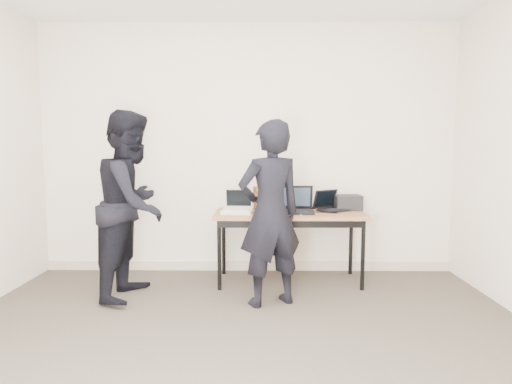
{
  "coord_description": "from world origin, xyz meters",
  "views": [
    {
      "loc": [
        0.14,
        -2.44,
        1.38
      ],
      "look_at": [
        0.1,
        1.6,
        0.95
      ],
      "focal_mm": 30.0,
      "sensor_mm": 36.0,
      "label": 1
    }
  ],
  "objects_px": {
    "desk": "(289,218)",
    "laptop_center": "(296,206)",
    "leather_satchel": "(271,197)",
    "laptop_beige": "(237,208)",
    "equipment_box": "(348,202)",
    "person_observer": "(132,204)",
    "laptop_right": "(330,206)",
    "person_typist": "(270,214)"
  },
  "relations": [
    {
      "from": "laptop_center",
      "to": "laptop_right",
      "type": "bearing_deg",
      "value": 20.38
    },
    {
      "from": "desk",
      "to": "laptop_beige",
      "type": "relative_size",
      "value": 4.73
    },
    {
      "from": "laptop_right",
      "to": "person_observer",
      "type": "xyz_separation_m",
      "value": [
        -1.9,
        -0.53,
        0.08
      ]
    },
    {
      "from": "laptop_beige",
      "to": "person_typist",
      "type": "relative_size",
      "value": 0.2
    },
    {
      "from": "desk",
      "to": "laptop_beige",
      "type": "xyz_separation_m",
      "value": [
        -0.52,
        -0.03,
        0.11
      ]
    },
    {
      "from": "laptop_center",
      "to": "equipment_box",
      "type": "height_order",
      "value": "laptop_center"
    },
    {
      "from": "laptop_beige",
      "to": "leather_satchel",
      "type": "relative_size",
      "value": 0.83
    },
    {
      "from": "desk",
      "to": "leather_satchel",
      "type": "distance_m",
      "value": 0.34
    },
    {
      "from": "desk",
      "to": "laptop_center",
      "type": "bearing_deg",
      "value": 2.44
    },
    {
      "from": "equipment_box",
      "to": "laptop_beige",
      "type": "bearing_deg",
      "value": -169.24
    },
    {
      "from": "equipment_box",
      "to": "person_observer",
      "type": "bearing_deg",
      "value": -164.22
    },
    {
      "from": "desk",
      "to": "laptop_right",
      "type": "xyz_separation_m",
      "value": [
        0.43,
        0.13,
        0.11
      ]
    },
    {
      "from": "laptop_center",
      "to": "person_observer",
      "type": "bearing_deg",
      "value": -163.76
    },
    {
      "from": "equipment_box",
      "to": "desk",
      "type": "bearing_deg",
      "value": -163.06
    },
    {
      "from": "leather_satchel",
      "to": "laptop_right",
      "type": "bearing_deg",
      "value": -19.19
    },
    {
      "from": "laptop_beige",
      "to": "desk",
      "type": "bearing_deg",
      "value": 7.54
    },
    {
      "from": "leather_satchel",
      "to": "equipment_box",
      "type": "bearing_deg",
      "value": -12.49
    },
    {
      "from": "equipment_box",
      "to": "person_typist",
      "type": "distance_m",
      "value": 1.17
    },
    {
      "from": "person_typist",
      "to": "leather_satchel",
      "type": "bearing_deg",
      "value": -116.86
    },
    {
      "from": "leather_satchel",
      "to": "laptop_beige",
      "type": "bearing_deg",
      "value": -153.46
    },
    {
      "from": "leather_satchel",
      "to": "person_observer",
      "type": "height_order",
      "value": "person_observer"
    },
    {
      "from": "laptop_right",
      "to": "equipment_box",
      "type": "bearing_deg",
      "value": -14.24
    },
    {
      "from": "desk",
      "to": "laptop_right",
      "type": "distance_m",
      "value": 0.46
    },
    {
      "from": "laptop_center",
      "to": "person_observer",
      "type": "xyz_separation_m",
      "value": [
        -1.54,
        -0.4,
        0.07
      ]
    },
    {
      "from": "laptop_beige",
      "to": "equipment_box",
      "type": "relative_size",
      "value": 1.2
    },
    {
      "from": "desk",
      "to": "leather_satchel",
      "type": "height_order",
      "value": "leather_satchel"
    },
    {
      "from": "laptop_right",
      "to": "person_typist",
      "type": "height_order",
      "value": "person_typist"
    },
    {
      "from": "desk",
      "to": "person_observer",
      "type": "relative_size",
      "value": 0.88
    },
    {
      "from": "laptop_right",
      "to": "equipment_box",
      "type": "relative_size",
      "value": 1.47
    },
    {
      "from": "laptop_center",
      "to": "laptop_beige",
      "type": "bearing_deg",
      "value": -175.53
    },
    {
      "from": "laptop_center",
      "to": "laptop_right",
      "type": "distance_m",
      "value": 0.39
    },
    {
      "from": "desk",
      "to": "laptop_right",
      "type": "height_order",
      "value": "laptop_right"
    },
    {
      "from": "desk",
      "to": "laptop_center",
      "type": "height_order",
      "value": "laptop_center"
    },
    {
      "from": "laptop_center",
      "to": "leather_satchel",
      "type": "height_order",
      "value": "laptop_center"
    },
    {
      "from": "desk",
      "to": "laptop_beige",
      "type": "bearing_deg",
      "value": -177.36
    },
    {
      "from": "person_typist",
      "to": "laptop_beige",
      "type": "bearing_deg",
      "value": -87.06
    },
    {
      "from": "person_observer",
      "to": "person_typist",
      "type": "bearing_deg",
      "value": -93.66
    },
    {
      "from": "equipment_box",
      "to": "leather_satchel",
      "type": "bearing_deg",
      "value": 177.47
    },
    {
      "from": "equipment_box",
      "to": "person_typist",
      "type": "bearing_deg",
      "value": -135.8
    },
    {
      "from": "person_observer",
      "to": "laptop_center",
      "type": "bearing_deg",
      "value": -68.85
    },
    {
      "from": "desk",
      "to": "person_observer",
      "type": "distance_m",
      "value": 1.53
    },
    {
      "from": "person_typist",
      "to": "laptop_right",
      "type": "bearing_deg",
      "value": -155.31
    }
  ]
}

